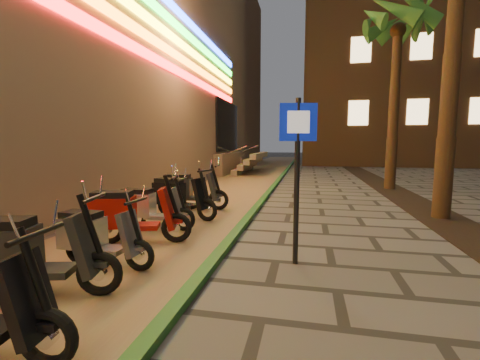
% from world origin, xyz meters
% --- Properties ---
extents(parking_strip, '(3.40, 60.00, 0.01)m').
position_xyz_m(parking_strip, '(-2.60, 10.00, 0.01)').
color(parking_strip, '#8C7251').
rests_on(parking_strip, ground).
extents(green_curb, '(0.18, 60.00, 0.10)m').
position_xyz_m(green_curb, '(-0.90, 10.00, 0.05)').
color(green_curb, '#246025').
rests_on(green_curb, ground).
extents(apartment_block, '(18.00, 16.06, 25.00)m').
position_xyz_m(apartment_block, '(9.00, 32.00, 12.50)').
color(apartment_block, brown).
rests_on(apartment_block, ground).
extents(palm_d, '(2.97, 3.02, 7.16)m').
position_xyz_m(palm_d, '(3.60, 12.00, 5.94)').
color(palm_d, '#472D19').
rests_on(palm_d, ground).
extents(pedestrian_sign, '(0.53, 0.14, 2.43)m').
position_xyz_m(pedestrian_sign, '(0.29, 3.31, 1.58)').
color(pedestrian_sign, black).
rests_on(pedestrian_sign, ground).
extents(scooter_5, '(1.74, 0.85, 1.22)m').
position_xyz_m(scooter_5, '(-2.72, 1.59, 0.53)').
color(scooter_5, black).
rests_on(scooter_5, ground).
extents(scooter_6, '(1.49, 0.52, 1.05)m').
position_xyz_m(scooter_6, '(-2.55, 2.59, 0.46)').
color(scooter_6, black).
rests_on(scooter_6, ground).
extents(scooter_7, '(1.75, 0.90, 1.24)m').
position_xyz_m(scooter_7, '(-2.65, 3.65, 0.54)').
color(scooter_7, black).
rests_on(scooter_7, ground).
extents(scooter_8, '(1.58, 0.55, 1.11)m').
position_xyz_m(scooter_8, '(-2.76, 4.60, 0.48)').
color(scooter_8, black).
rests_on(scooter_8, ground).
extents(scooter_9, '(1.74, 0.86, 1.23)m').
position_xyz_m(scooter_9, '(-2.60, 5.75, 0.53)').
color(scooter_9, black).
rests_on(scooter_9, ground).
extents(scooter_10, '(1.78, 0.69, 1.25)m').
position_xyz_m(scooter_10, '(-2.72, 6.68, 0.54)').
color(scooter_10, black).
rests_on(scooter_10, ground).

